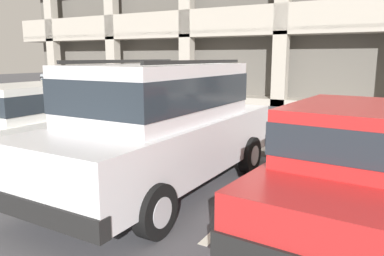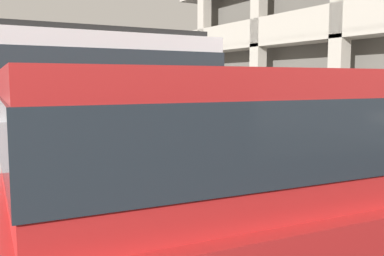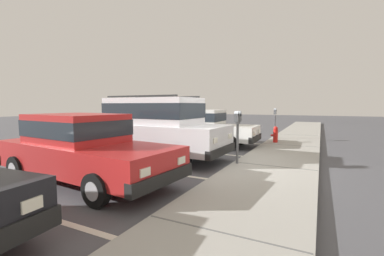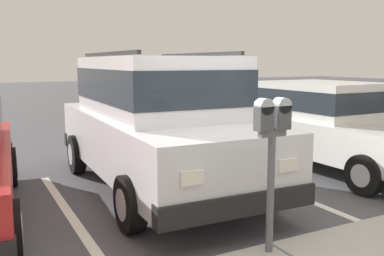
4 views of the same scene
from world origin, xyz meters
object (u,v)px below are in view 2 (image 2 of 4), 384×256
dark_hatchback (228,196)px  fire_hydrant (151,123)px  parking_meter_far (121,96)px  parking_meter_near (268,100)px  silver_suv (79,116)px  red_sedan (43,117)px

dark_hatchback → fire_hydrant: (-7.55, 3.03, -0.36)m
parking_meter_far → fire_hydrant: size_ratio=2.10×
parking_meter_near → fire_hydrant: size_ratio=2.09×
silver_suv → fire_hydrant: 5.63m
silver_suv → dark_hatchback: 2.89m
red_sedan → dark_hatchback: bearing=-3.1°
red_sedan → parking_meter_near: (3.30, 2.54, 0.39)m
red_sedan → fire_hydrant: 3.18m
parking_meter_near → dark_hatchback: bearing=-43.8°
dark_hatchback → fire_hydrant: size_ratio=6.58×
red_sedan → parking_meter_far: parking_meter_far is taller
parking_meter_far → fire_hydrant: 1.54m
silver_suv → fire_hydrant: size_ratio=6.89×
silver_suv → parking_meter_near: (0.02, 2.79, 0.12)m
fire_hydrant → silver_suv: bearing=-33.4°
red_sedan → parking_meter_near: size_ratio=3.09×
red_sedan → fire_hydrant: red_sedan is taller
fire_hydrant → parking_meter_near: bearing=-3.6°
parking_meter_near → parking_meter_far: parking_meter_far is taller
dark_hatchback → red_sedan: bearing=-177.1°
dark_hatchback → parking_meter_far: 9.35m
silver_suv → parking_meter_far: 6.68m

